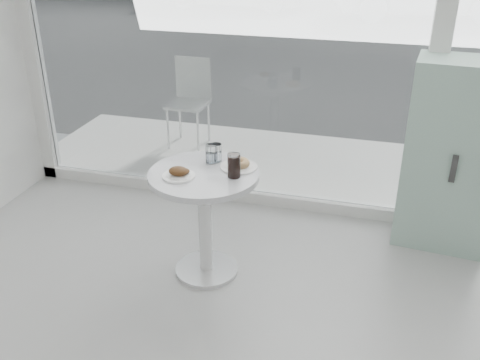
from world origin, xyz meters
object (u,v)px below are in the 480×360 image
(water_tumbler_b, at_px, (216,154))
(cola_glass, at_px, (234,166))
(patio_chair, at_px, (190,96))
(plate_donut, at_px, (239,165))
(main_table, at_px, (204,202))
(plate_fritter, at_px, (179,173))
(mint_cabinet, at_px, (451,156))
(water_tumbler_a, at_px, (211,155))

(water_tumbler_b, relative_size, cola_glass, 0.78)
(patio_chair, distance_m, plate_donut, 2.29)
(plate_donut, relative_size, water_tumbler_b, 2.00)
(main_table, height_order, plate_fritter, plate_fritter)
(plate_fritter, distance_m, cola_glass, 0.35)
(main_table, distance_m, mint_cabinet, 1.81)
(plate_donut, bearing_deg, cola_glass, -86.48)
(patio_chair, xyz_separation_m, water_tumbler_b, (0.92, -1.94, 0.26))
(mint_cabinet, height_order, patio_chair, mint_cabinet)
(main_table, height_order, plate_donut, plate_donut)
(plate_fritter, relative_size, water_tumbler_a, 1.69)
(main_table, distance_m, water_tumbler_a, 0.32)
(water_tumbler_b, bearing_deg, water_tumbler_a, -134.69)
(mint_cabinet, xyz_separation_m, patio_chair, (-2.47, 1.26, -0.14))
(main_table, bearing_deg, patio_chair, 112.70)
(water_tumbler_b, height_order, cola_glass, cola_glass)
(cola_glass, bearing_deg, mint_cabinet, 32.91)
(water_tumbler_b, bearing_deg, mint_cabinet, 23.82)
(plate_donut, bearing_deg, plate_fritter, -143.92)
(mint_cabinet, bearing_deg, main_table, -145.25)
(water_tumbler_a, xyz_separation_m, water_tumbler_b, (0.03, 0.03, -0.00))
(mint_cabinet, height_order, plate_donut, mint_cabinet)
(plate_donut, distance_m, water_tumbler_a, 0.21)
(main_table, relative_size, mint_cabinet, 0.55)
(main_table, relative_size, cola_glass, 4.92)
(main_table, bearing_deg, cola_glass, -2.32)
(plate_fritter, bearing_deg, main_table, 39.02)
(mint_cabinet, xyz_separation_m, water_tumbler_b, (-1.56, -0.69, 0.12))
(mint_cabinet, bearing_deg, water_tumbler_b, -150.54)
(water_tumbler_b, distance_m, cola_glass, 0.27)
(patio_chair, height_order, cola_glass, patio_chair)
(mint_cabinet, relative_size, water_tumbler_a, 11.25)
(mint_cabinet, relative_size, plate_donut, 5.69)
(patio_chair, relative_size, plate_donut, 3.68)
(mint_cabinet, bearing_deg, plate_donut, -146.01)
(water_tumbler_a, relative_size, water_tumbler_b, 1.01)
(plate_fritter, xyz_separation_m, cola_glass, (0.33, 0.09, 0.05))
(mint_cabinet, xyz_separation_m, plate_fritter, (-1.71, -0.98, 0.10))
(main_table, distance_m, cola_glass, 0.36)
(plate_fritter, distance_m, water_tumbler_b, 0.33)
(plate_fritter, height_order, plate_donut, plate_fritter)
(water_tumbler_a, xyz_separation_m, cola_glass, (0.21, -0.18, 0.02))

